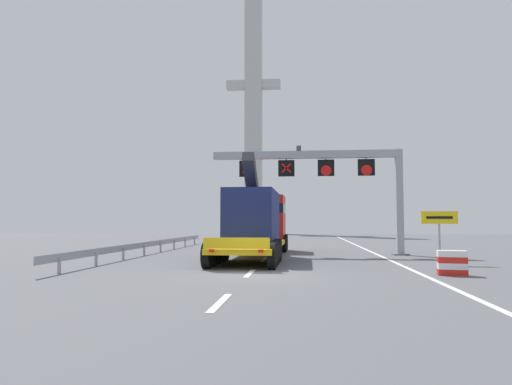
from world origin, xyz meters
name	(u,v)px	position (x,y,z in m)	size (l,w,h in m)	color
ground	(253,275)	(0.00, 0.00, 0.00)	(112.00, 112.00, 0.00)	#5B5B60
lane_markings	(275,249)	(-0.16, 16.11, 0.01)	(0.20, 46.82, 0.01)	silver
edge_line_right	(374,253)	(6.20, 12.00, 0.01)	(0.20, 63.00, 0.01)	silver
overhead_lane_gantry	(329,170)	(3.42, 10.76, 5.03)	(11.55, 0.90, 6.52)	#9EA0A5
heavy_haul_truck_yellow	(258,221)	(-0.71, 9.23, 1.99)	(3.11, 14.08, 5.30)	yellow
exit_sign_yellow	(439,223)	(8.14, 5.08, 1.87)	(1.64, 0.15, 2.43)	#9EA0A5
crash_barrier_striped	(452,263)	(7.25, 0.46, 0.45)	(1.06, 0.64, 0.90)	red
guardrail_left	(152,244)	(-7.37, 10.53, 0.56)	(0.13, 25.05, 0.76)	#999EA3
bridge_pylon_distant	(253,111)	(-6.28, 58.73, 20.37)	(9.00, 2.00, 39.95)	#B7B7B2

